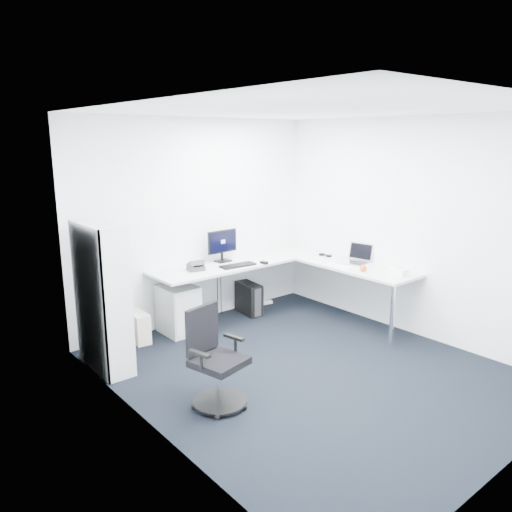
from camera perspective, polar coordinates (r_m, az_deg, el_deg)
ground at (r=5.53m, az=5.91°, el=-12.85°), size 4.20×4.20×0.00m
ceiling at (r=4.97m, az=6.68°, el=16.34°), size 4.20×4.20×0.00m
wall_back at (r=6.69m, az=-6.77°, el=3.90°), size 3.60×0.02×2.70m
wall_left at (r=4.02m, az=-11.93°, el=-2.54°), size 0.02×4.20×2.70m
wall_right at (r=6.48m, az=17.46°, el=3.08°), size 0.02×4.20×2.70m
l_desk at (r=6.68m, az=0.73°, el=-4.40°), size 2.74×1.54×0.80m
drawer_pedestal at (r=6.46m, az=-8.88°, el=-6.04°), size 0.40×0.50×0.62m
bookshelf at (r=5.52m, az=-17.15°, el=-4.54°), size 0.31×0.80×1.59m
task_chair at (r=4.65m, az=-4.23°, el=-11.66°), size 0.63×0.63×0.93m
black_pc_tower at (r=7.09m, az=-0.82°, el=-4.86°), size 0.25×0.47×0.44m
beige_pc_tower at (r=6.32m, az=-13.25°, el=-7.89°), size 0.21×0.40×0.37m
power_strip at (r=7.50m, az=0.49°, el=-5.45°), size 0.39×0.15×0.04m
monitor at (r=6.73m, az=-3.83°, el=1.20°), size 0.47×0.17×0.45m
black_keyboard at (r=6.52m, az=-2.08°, el=-1.08°), size 0.49×0.21×0.02m
mouse at (r=6.65m, az=0.93°, el=-0.75°), size 0.07×0.11×0.03m
desk_phone at (r=6.35m, az=-6.90°, el=-1.04°), size 0.22×0.22×0.13m
laptop at (r=6.74m, az=11.05°, el=0.18°), size 0.43×0.42×0.26m
white_keyboard at (r=6.60m, az=9.50°, el=-1.12°), size 0.12×0.40×0.01m
headphones at (r=7.15m, az=7.93°, el=0.18°), size 0.14×0.20×0.05m
orange_fruit at (r=6.40m, az=12.15°, el=-1.36°), size 0.09×0.09×0.09m
tissue_box at (r=6.35m, az=15.90°, el=-1.70°), size 0.15×0.25×0.08m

